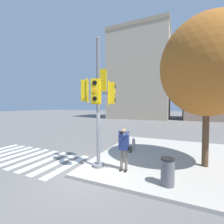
{
  "coord_description": "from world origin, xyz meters",
  "views": [
    {
      "loc": [
        3.45,
        -4.96,
        2.78
      ],
      "look_at": [
        0.84,
        0.91,
        2.52
      ],
      "focal_mm": 24.0,
      "sensor_mm": 36.0,
      "label": 1
    }
  ],
  "objects_px": {
    "traffic_signal_pole": "(99,97)",
    "fire_hydrant": "(134,144)",
    "street_tree": "(207,67)",
    "trash_bin": "(168,172)",
    "person_photographer": "(124,146)"
  },
  "relations": [
    {
      "from": "traffic_signal_pole",
      "to": "fire_hydrant",
      "type": "xyz_separation_m",
      "value": [
        0.73,
        2.98,
        -2.68
      ]
    },
    {
      "from": "traffic_signal_pole",
      "to": "street_tree",
      "type": "height_order",
      "value": "street_tree"
    },
    {
      "from": "traffic_signal_pole",
      "to": "fire_hydrant",
      "type": "height_order",
      "value": "traffic_signal_pole"
    },
    {
      "from": "trash_bin",
      "to": "fire_hydrant",
      "type": "bearing_deg",
      "value": 121.94
    },
    {
      "from": "person_photographer",
      "to": "fire_hydrant",
      "type": "distance_m",
      "value": 3.02
    },
    {
      "from": "traffic_signal_pole",
      "to": "fire_hydrant",
      "type": "distance_m",
      "value": 4.07
    },
    {
      "from": "fire_hydrant",
      "to": "trash_bin",
      "type": "xyz_separation_m",
      "value": [
        2.13,
        -3.41,
        0.1
      ]
    },
    {
      "from": "street_tree",
      "to": "trash_bin",
      "type": "bearing_deg",
      "value": -120.68
    },
    {
      "from": "fire_hydrant",
      "to": "person_photographer",
      "type": "bearing_deg",
      "value": -81.86
    },
    {
      "from": "traffic_signal_pole",
      "to": "trash_bin",
      "type": "xyz_separation_m",
      "value": [
        2.85,
        -0.43,
        -2.57
      ]
    },
    {
      "from": "person_photographer",
      "to": "street_tree",
      "type": "xyz_separation_m",
      "value": [
        3.11,
        1.87,
        3.32
      ]
    },
    {
      "from": "traffic_signal_pole",
      "to": "person_photographer",
      "type": "height_order",
      "value": "traffic_signal_pole"
    },
    {
      "from": "traffic_signal_pole",
      "to": "fire_hydrant",
      "type": "relative_size",
      "value": 7.74
    },
    {
      "from": "person_photographer",
      "to": "fire_hydrant",
      "type": "relative_size",
      "value": 2.4
    },
    {
      "from": "person_photographer",
      "to": "street_tree",
      "type": "height_order",
      "value": "street_tree"
    }
  ]
}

